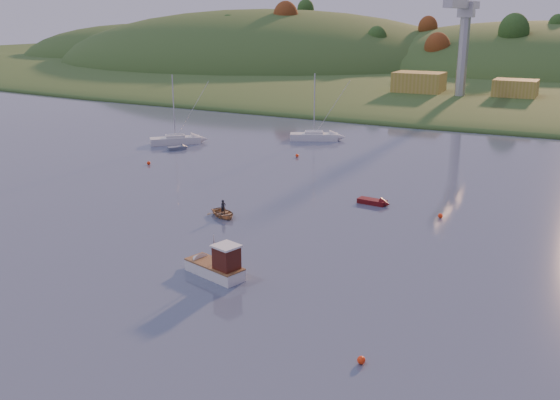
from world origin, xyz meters
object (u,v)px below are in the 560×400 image
at_px(red_tender, 378,203).
at_px(canoe, 223,213).
at_px(sailboat_far, 314,136).
at_px(grey_dinghy, 181,148).
at_px(sailboat_near, 175,140).
at_px(fishing_boat, 211,264).

bearing_deg(red_tender, canoe, -132.66).
xyz_separation_m(sailboat_far, grey_dinghy, (-15.26, -16.09, -0.47)).
height_order(canoe, grey_dinghy, grey_dinghy).
xyz_separation_m(sailboat_near, sailboat_far, (18.41, 13.13, -0.00)).
height_order(sailboat_near, red_tender, sailboat_near).
bearing_deg(grey_dinghy, sailboat_far, -7.69).
distance_m(fishing_boat, canoe, 14.68).
bearing_deg(red_tender, sailboat_near, 162.54).
bearing_deg(sailboat_near, sailboat_far, -7.57).
xyz_separation_m(sailboat_far, canoe, (8.46, -41.50, -0.34)).
bearing_deg(canoe, red_tender, -18.47).
xyz_separation_m(sailboat_far, red_tender, (21.21, -30.23, -0.45)).
xyz_separation_m(fishing_boat, grey_dinghy, (-30.69, 38.33, -0.62)).
height_order(fishing_boat, sailboat_far, sailboat_far).
distance_m(red_tender, grey_dinghy, 39.12).
xyz_separation_m(sailboat_near, canoe, (26.87, -28.37, -0.34)).
bearing_deg(fishing_boat, sailboat_near, -34.55).
relative_size(sailboat_near, sailboat_far, 1.01).
distance_m(sailboat_near, grey_dinghy, 4.35).
bearing_deg(grey_dinghy, fishing_boat, -105.51).
relative_size(fishing_boat, sailboat_far, 0.59).
bearing_deg(red_tender, sailboat_far, 130.94).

